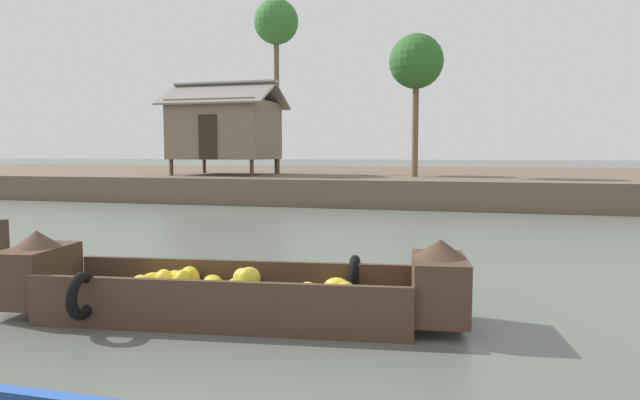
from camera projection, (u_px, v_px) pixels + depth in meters
name	position (u px, v px, depth m)	size (l,w,h in m)	color
ground_plane	(382.00, 242.00, 11.82)	(300.00, 300.00, 0.00)	#596056
riverbank_strip	(430.00, 181.00, 27.97)	(160.00, 20.00, 0.97)	brown
banana_boat	(227.00, 289.00, 6.35)	(5.39, 2.19, 0.98)	#473323
stilt_house_left	(226.00, 129.00, 23.76)	(4.67, 3.90, 3.98)	#4C3826
palm_tree_near	(276.00, 25.00, 24.61)	(2.00, 2.00, 7.78)	brown
palm_tree_mid	(416.00, 63.00, 21.20)	(2.09, 2.09, 5.50)	brown
mooring_post	(5.00, 256.00, 7.48)	(0.14, 0.14, 1.01)	#423323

